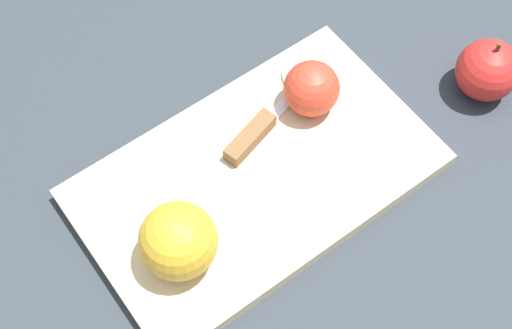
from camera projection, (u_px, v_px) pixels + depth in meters
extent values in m
plane|color=#282D33|center=(256.00, 181.00, 0.85)|extent=(4.00, 4.00, 0.00)
cube|color=#D1B789|center=(256.00, 177.00, 0.84)|extent=(0.44, 0.31, 0.02)
sphere|color=gold|center=(178.00, 241.00, 0.74)|extent=(0.08, 0.08, 0.08)
cylinder|color=beige|center=(183.00, 236.00, 0.74)|extent=(0.01, 0.08, 0.08)
sphere|color=red|center=(312.00, 88.00, 0.85)|extent=(0.07, 0.07, 0.07)
cylinder|color=beige|center=(309.00, 85.00, 0.85)|extent=(0.06, 0.02, 0.06)
cube|color=silver|center=(295.00, 92.00, 0.88)|extent=(0.10, 0.03, 0.00)
cube|color=brown|center=(250.00, 137.00, 0.84)|extent=(0.08, 0.03, 0.02)
cylinder|color=beige|center=(303.00, 75.00, 0.89)|extent=(0.05, 0.05, 0.01)
sphere|color=red|center=(488.00, 70.00, 0.88)|extent=(0.08, 0.08, 0.08)
cylinder|color=#4C3319|center=(498.00, 47.00, 0.84)|extent=(0.01, 0.01, 0.01)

